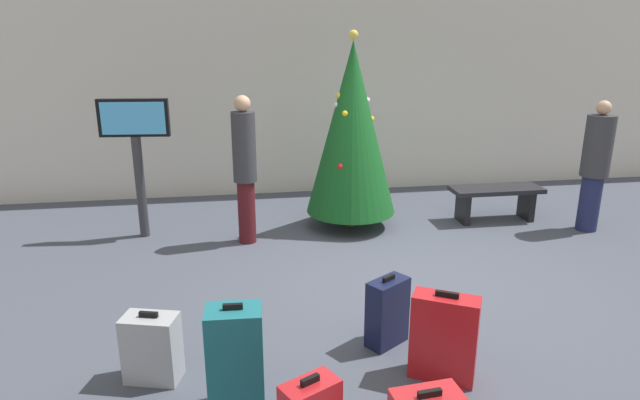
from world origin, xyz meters
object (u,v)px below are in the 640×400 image
object	(u,v)px
flight_info_kiosk	(136,143)
suitcase_1	(236,360)
suitcase_2	(152,348)
suitcase_3	(387,312)
waiting_bench	(496,196)
traveller_0	(595,164)
holiday_tree	(352,129)
traveller_1	(245,166)
suitcase_5	(444,338)

from	to	relation	value
flight_info_kiosk	suitcase_1	world-z (taller)	flight_info_kiosk
suitcase_2	suitcase_3	world-z (taller)	suitcase_3
waiting_bench	traveller_0	size ratio (longest dim) A/B	0.73
holiday_tree	traveller_1	size ratio (longest dim) A/B	1.40
suitcase_5	flight_info_kiosk	bearing A→B (deg)	127.43
suitcase_3	suitcase_1	bearing A→B (deg)	-152.89
flight_info_kiosk	waiting_bench	size ratio (longest dim) A/B	1.40
flight_info_kiosk	suitcase_2	distance (m)	3.37
traveller_0	suitcase_3	size ratio (longest dim) A/B	2.76
waiting_bench	suitcase_2	xyz separation A→B (m)	(-4.24, -3.05, -0.09)
suitcase_1	suitcase_3	world-z (taller)	suitcase_1
suitcase_3	suitcase_5	xyz separation A→B (m)	(0.29, -0.53, 0.05)
suitcase_2	suitcase_1	bearing A→B (deg)	-35.23
traveller_1	holiday_tree	bearing A→B (deg)	14.92
waiting_bench	suitcase_3	xyz separation A→B (m)	(-2.36, -2.85, -0.06)
flight_info_kiosk	traveller_1	bearing A→B (deg)	-17.82
waiting_bench	suitcase_1	distance (m)	5.03
traveller_1	suitcase_1	xyz separation A→B (m)	(-0.17, -3.21, -0.60)
holiday_tree	suitcase_2	size ratio (longest dim) A/B	4.55
suitcase_1	traveller_1	bearing A→B (deg)	86.97
suitcase_2	suitcase_3	distance (m)	1.89
traveller_0	suitcase_1	bearing A→B (deg)	-147.79
suitcase_2	traveller_0	bearing A→B (deg)	25.31
holiday_tree	suitcase_5	world-z (taller)	holiday_tree
suitcase_5	traveller_1	bearing A→B (deg)	113.97
flight_info_kiosk	traveller_1	distance (m)	1.40
waiting_bench	traveller_1	distance (m)	3.52
traveller_0	traveller_1	size ratio (longest dim) A/B	0.94
suitcase_1	suitcase_3	bearing A→B (deg)	27.11
holiday_tree	traveller_0	world-z (taller)	holiday_tree
holiday_tree	suitcase_3	distance (m)	3.13
traveller_0	suitcase_1	world-z (taller)	traveller_0
suitcase_3	holiday_tree	bearing A→B (deg)	83.87
suitcase_1	suitcase_3	size ratio (longest dim) A/B	1.30
waiting_bench	flight_info_kiosk	bearing A→B (deg)	178.36
waiting_bench	suitcase_5	size ratio (longest dim) A/B	1.76
waiting_bench	suitcase_1	size ratio (longest dim) A/B	1.56
traveller_1	suitcase_5	xyz separation A→B (m)	(1.37, -3.09, -0.64)
suitcase_3	flight_info_kiosk	bearing A→B (deg)	128.86
flight_info_kiosk	suitcase_3	bearing A→B (deg)	-51.14
flight_info_kiosk	suitcase_5	size ratio (longest dim) A/B	2.46
flight_info_kiosk	traveller_1	xyz separation A→B (m)	(1.32, -0.42, -0.24)
waiting_bench	suitcase_3	distance (m)	3.70
waiting_bench	suitcase_2	bearing A→B (deg)	-144.26
traveller_0	suitcase_2	distance (m)	5.89
waiting_bench	suitcase_1	bearing A→B (deg)	-136.04
traveller_1	traveller_0	bearing A→B (deg)	-3.36
waiting_bench	traveller_1	xyz separation A→B (m)	(-3.45, -0.29, 0.63)
flight_info_kiosk	traveller_1	size ratio (longest dim) A/B	0.96
traveller_1	suitcase_5	world-z (taller)	traveller_1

